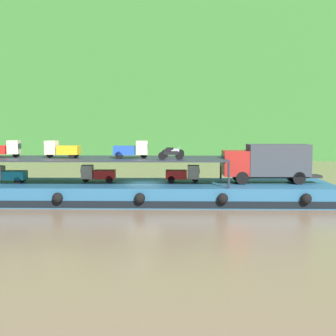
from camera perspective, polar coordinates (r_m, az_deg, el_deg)
name	(u,v)px	position (r m, az deg, el deg)	size (l,w,h in m)	color
ground_plane	(144,201)	(37.67, -2.98, -4.09)	(400.00, 400.00, 0.00)	#7F664C
hillside_far_bank	(165,67)	(100.23, -0.34, 12.31)	(121.53, 37.96, 33.04)	#33702D
cargo_barge	(144,192)	(37.52, -2.99, -2.97)	(29.90, 7.94, 1.50)	#23567A
covered_lorry	(268,162)	(38.03, 12.17, 0.74)	(7.89, 2.43, 3.10)	maroon
cargo_rack	(96,159)	(37.75, -8.77, 1.13)	(20.70, 6.52, 2.00)	#232833
mini_truck_lower_stern	(8,174)	(39.39, -19.01, -0.74)	(2.76, 1.24, 1.38)	teal
mini_truck_lower_aft	(98,174)	(38.28, -8.60, -0.68)	(2.78, 1.27, 1.38)	red
mini_truck_lower_mid	(183,174)	(37.79, 1.86, -0.70)	(2.75, 1.22, 1.38)	red
mini_truck_upper_stern	(4,149)	(40.28, -19.49, 2.22)	(2.79, 1.28, 1.38)	red
mini_truck_upper_mid	(62,149)	(38.32, -12.89, 2.25)	(2.78, 1.27, 1.38)	gold
mini_truck_upper_fore	(131,150)	(37.10, -4.51, 2.27)	(2.79, 1.28, 1.38)	#1E47B7
motorcycle_upper_port	(170,154)	(35.20, 0.29, 1.72)	(1.90, 0.55, 0.87)	black
motorcycle_upper_centre	(172,153)	(37.15, 0.50, 1.89)	(1.89, 0.55, 0.87)	black
motorcycle_upper_stbd	(173,151)	(39.10, 0.57, 2.05)	(1.90, 0.55, 0.87)	black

